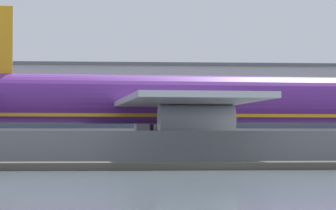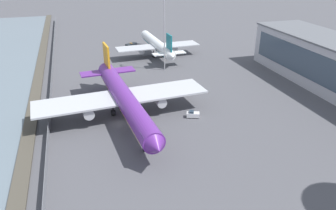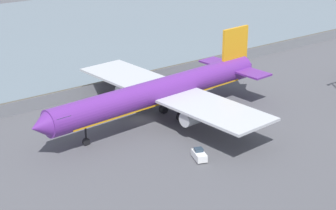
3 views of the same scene
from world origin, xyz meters
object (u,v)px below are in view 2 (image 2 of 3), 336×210
(baggage_tug, at_px, (193,114))
(apron_light_mast_apron_west, at_px, (164,30))
(cargo_jet_purple, at_px, (124,98))
(ops_van, at_px, (131,46))
(passenger_jet_white_teal, at_px, (157,45))

(baggage_tug, xyz_separation_m, apron_light_mast_apron_west, (-37.10, 3.31, 13.30))
(cargo_jet_purple, relative_size, ops_van, 9.27)
(cargo_jet_purple, distance_m, ops_van, 64.78)
(apron_light_mast_apron_west, bearing_deg, cargo_jet_purple, -31.48)
(cargo_jet_purple, relative_size, baggage_tug, 14.18)
(passenger_jet_white_teal, xyz_separation_m, apron_light_mast_apron_west, (17.66, -2.02, 9.61))
(cargo_jet_purple, xyz_separation_m, apron_light_mast_apron_west, (-32.18, 19.71, 8.70))
(baggage_tug, distance_m, ops_van, 68.16)
(cargo_jet_purple, bearing_deg, baggage_tug, 73.32)
(passenger_jet_white_teal, distance_m, ops_van, 15.92)
(ops_van, relative_size, apron_light_mast_apron_west, 0.21)
(baggage_tug, bearing_deg, apron_light_mast_apron_west, 174.90)
(passenger_jet_white_teal, relative_size, ops_van, 7.14)
(cargo_jet_purple, height_order, ops_van, cargo_jet_purple)
(cargo_jet_purple, xyz_separation_m, ops_van, (-63.19, 13.67, -4.13))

